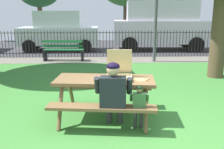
{
  "coord_description": "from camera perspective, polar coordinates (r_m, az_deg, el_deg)",
  "views": [
    {
      "loc": [
        -0.72,
        -3.65,
        1.97
      ],
      "look_at": [
        -0.54,
        1.25,
        0.75
      ],
      "focal_mm": 41.0,
      "sensor_mm": 36.0,
      "label": 1
    }
  ],
  "objects": [
    {
      "name": "iron_fence_streetside",
      "position": [
        11.24,
        1.61,
        6.91
      ],
      "size": [
        21.99,
        0.03,
        1.15
      ],
      "color": "#2D2823",
      "rests_on": "ground"
    },
    {
      "name": "cobblestone_walkway",
      "position": [
        10.64,
        1.83,
        3.3
      ],
      "size": [
        28.0,
        1.4,
        0.01
      ],
      "primitive_type": "cube",
      "color": "slate"
    },
    {
      "name": "child_at_table",
      "position": [
        4.23,
        6.04,
        -6.46
      ],
      "size": [
        0.31,
        0.31,
        0.82
      ],
      "color": "#363636",
      "rests_on": "ground"
    },
    {
      "name": "picnic_table_foreground",
      "position": [
        4.72,
        -1.6,
        -2.94
      ],
      "size": [
        1.94,
        1.66,
        0.79
      ],
      "color": "brown",
      "rests_on": "ground"
    },
    {
      "name": "pizza_slice_on_table",
      "position": [
        4.63,
        6.78,
        -1.07
      ],
      "size": [
        0.28,
        0.24,
        0.02
      ],
      "color": "#F3DA63",
      "rests_on": "picnic_table_foreground"
    },
    {
      "name": "park_bench_center",
      "position": [
        10.53,
        -10.77,
        5.27
      ],
      "size": [
        1.62,
        0.57,
        0.85
      ],
      "color": "#226937",
      "rests_on": "ground"
    },
    {
      "name": "adult_at_table",
      "position": [
        4.21,
        0.32,
        -4.2
      ],
      "size": [
        0.63,
        0.62,
        1.19
      ],
      "color": "#393939",
      "rests_on": "ground"
    },
    {
      "name": "street_asphalt",
      "position": [
        14.56,
        0.78,
        6.2
      ],
      "size": [
        28.0,
        6.55,
        0.01
      ],
      "primitive_type": "cube",
      "color": "#38383D"
    },
    {
      "name": "parked_car_left",
      "position": [
        13.32,
        -11.73,
        9.59
      ],
      "size": [
        3.94,
        1.92,
        1.98
      ],
      "color": "silver",
      "rests_on": "ground"
    },
    {
      "name": "pizza_box_open",
      "position": [
        4.67,
        1.6,
        0.32
      ],
      "size": [
        0.51,
        0.56,
        0.52
      ],
      "color": "tan",
      "rests_on": "picnic_table_foreground"
    },
    {
      "name": "parked_car_center",
      "position": [
        13.45,
        10.78,
        10.93
      ],
      "size": [
        4.8,
        2.28,
        2.46
      ],
      "color": "white",
      "rests_on": "ground"
    },
    {
      "name": "ground",
      "position": [
        5.79,
        5.2,
        -6.08
      ],
      "size": [
        28.0,
        11.49,
        0.02
      ],
      "primitive_type": "cube",
      "color": "#3C7D34"
    }
  ]
}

